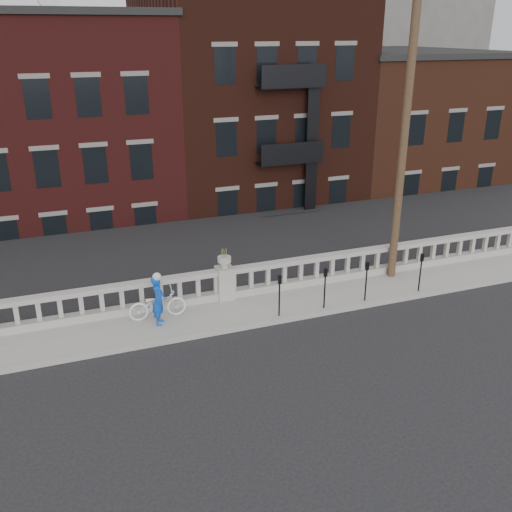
# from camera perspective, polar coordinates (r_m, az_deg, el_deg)

# --- Properties ---
(ground) EXTENTS (120.00, 120.00, 0.00)m
(ground) POSITION_cam_1_polar(r_m,az_deg,el_deg) (15.85, 1.31, -10.55)
(ground) COLOR black
(ground) RESTS_ON ground
(sidewalk) EXTENTS (32.00, 2.20, 0.15)m
(sidewalk) POSITION_cam_1_polar(r_m,az_deg,el_deg) (18.26, -2.19, -5.63)
(sidewalk) COLOR #99968E
(sidewalk) RESTS_ON ground
(balustrade) EXTENTS (28.00, 0.34, 1.03)m
(balustrade) POSITION_cam_1_polar(r_m,az_deg,el_deg) (18.83, -3.14, -2.85)
(balustrade) COLOR #99968E
(balustrade) RESTS_ON sidewalk
(planter_pedestal) EXTENTS (0.55, 0.55, 1.76)m
(planter_pedestal) POSITION_cam_1_polar(r_m,az_deg,el_deg) (18.75, -3.15, -2.32)
(planter_pedestal) COLOR #99968E
(planter_pedestal) RESTS_ON sidewalk
(lower_level) EXTENTS (80.00, 44.00, 20.80)m
(lower_level) POSITION_cam_1_polar(r_m,az_deg,el_deg) (36.37, -11.67, 12.08)
(lower_level) COLOR #605E59
(lower_level) RESTS_ON ground
(utility_pole) EXTENTS (1.60, 0.28, 10.00)m
(utility_pole) POSITION_cam_1_polar(r_m,az_deg,el_deg) (19.83, 14.62, 11.69)
(utility_pole) COLOR #422D1E
(utility_pole) RESTS_ON sidewalk
(parking_meter_a) EXTENTS (0.10, 0.09, 1.36)m
(parking_meter_a) POSITION_cam_1_polar(r_m,az_deg,el_deg) (17.51, 2.36, -3.52)
(parking_meter_a) COLOR black
(parking_meter_a) RESTS_ON sidewalk
(parking_meter_b) EXTENTS (0.10, 0.09, 1.36)m
(parking_meter_b) POSITION_cam_1_polar(r_m,az_deg,el_deg) (18.13, 6.91, -2.76)
(parking_meter_b) COLOR black
(parking_meter_b) RESTS_ON sidewalk
(parking_meter_c) EXTENTS (0.10, 0.09, 1.36)m
(parking_meter_c) POSITION_cam_1_polar(r_m,az_deg,el_deg) (18.82, 10.99, -2.07)
(parking_meter_c) COLOR black
(parking_meter_c) RESTS_ON sidewalk
(parking_meter_d) EXTENTS (0.10, 0.09, 1.36)m
(parking_meter_d) POSITION_cam_1_polar(r_m,az_deg,el_deg) (19.94, 16.16, -1.17)
(parking_meter_d) COLOR black
(parking_meter_d) RESTS_ON sidewalk
(bicycle) EXTENTS (1.78, 0.65, 0.93)m
(bicycle) POSITION_cam_1_polar(r_m,az_deg,el_deg) (17.81, -9.83, -4.75)
(bicycle) COLOR white
(bicycle) RESTS_ON sidewalk
(cyclist) EXTENTS (0.56, 0.67, 1.56)m
(cyclist) POSITION_cam_1_polar(r_m,az_deg,el_deg) (17.32, -9.73, -4.38)
(cyclist) COLOR blue
(cyclist) RESTS_ON sidewalk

